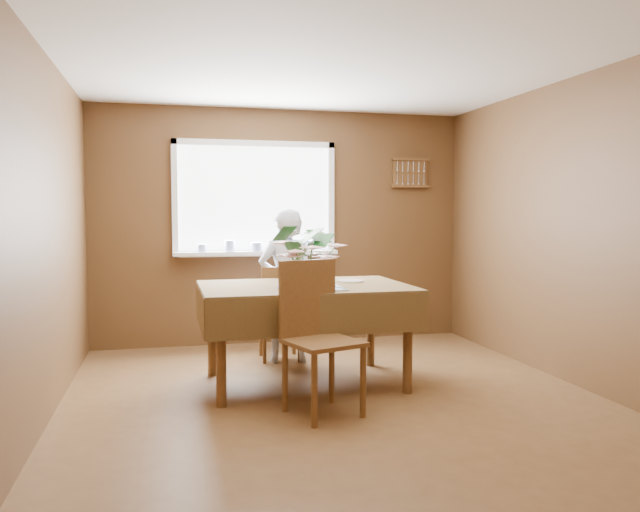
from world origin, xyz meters
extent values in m
plane|color=brown|center=(0.00, 0.00, 0.00)|extent=(4.50, 4.50, 0.00)
plane|color=white|center=(0.00, 0.00, 2.50)|extent=(4.50, 4.50, 0.00)
plane|color=brown|center=(0.00, 2.25, 1.25)|extent=(4.00, 0.00, 4.00)
plane|color=brown|center=(0.00, -2.25, 1.25)|extent=(4.00, 0.00, 4.00)
plane|color=brown|center=(-2.00, 0.00, 1.25)|extent=(0.00, 4.50, 4.50)
plane|color=brown|center=(2.00, 0.00, 1.25)|extent=(0.00, 4.50, 4.50)
cube|color=white|center=(-0.30, 2.23, 1.55)|extent=(1.60, 0.01, 1.10)
cube|color=white|center=(-0.30, 2.22, 2.13)|extent=(1.72, 0.06, 0.06)
cube|color=white|center=(-0.30, 2.22, 0.97)|extent=(1.72, 0.06, 0.06)
cube|color=white|center=(-1.13, 2.22, 1.55)|extent=(0.06, 0.06, 1.22)
cube|color=white|center=(0.53, 2.22, 1.55)|extent=(0.06, 0.06, 1.22)
cube|color=white|center=(-0.30, 2.15, 0.98)|extent=(1.72, 0.20, 0.04)
cylinder|color=white|center=(-0.86, 2.13, 1.04)|extent=(0.09, 0.09, 0.08)
cylinder|color=white|center=(-0.58, 2.13, 1.06)|extent=(0.11, 0.11, 0.12)
cylinder|color=white|center=(-0.30, 2.13, 1.05)|extent=(0.12, 0.12, 0.09)
cylinder|color=white|center=(-0.02, 2.13, 1.06)|extent=(0.10, 0.10, 0.13)
cylinder|color=white|center=(0.26, 2.13, 1.05)|extent=(0.11, 0.11, 0.10)
cube|color=brown|center=(1.45, 2.23, 1.85)|extent=(0.40, 0.03, 0.30)
cube|color=brown|center=(1.45, 2.21, 2.00)|extent=(0.44, 0.04, 0.03)
cube|color=brown|center=(1.45, 2.21, 1.70)|extent=(0.44, 0.04, 0.03)
cylinder|color=brown|center=(-0.85, 0.10, 0.38)|extent=(0.08, 0.08, 0.76)
cylinder|color=brown|center=(0.59, 0.10, 0.38)|extent=(0.08, 0.08, 0.76)
cylinder|color=brown|center=(-0.85, 1.00, 0.38)|extent=(0.08, 0.08, 0.76)
cylinder|color=brown|center=(0.59, 1.00, 0.38)|extent=(0.08, 0.08, 0.76)
cube|color=brown|center=(-0.13, 0.55, 0.78)|extent=(1.61, 1.08, 0.04)
cube|color=#463319|center=(-0.13, 0.55, 0.81)|extent=(1.68, 1.14, 0.01)
cube|color=#463319|center=(-0.13, -0.02, 0.65)|extent=(1.67, 0.02, 0.30)
cube|color=#463319|center=(-0.13, 1.12, 0.65)|extent=(1.67, 0.02, 0.30)
cube|color=#463319|center=(-0.97, 0.55, 0.65)|extent=(0.02, 1.14, 0.30)
cube|color=#463319|center=(0.71, 0.55, 0.65)|extent=(0.02, 1.14, 0.30)
cube|color=#4BABD5|center=(-0.13, 0.28, 0.82)|extent=(0.48, 0.36, 0.01)
cylinder|color=brown|center=(0.00, 1.62, 0.21)|extent=(0.04, 0.04, 0.41)
cylinder|color=brown|center=(-0.33, 1.64, 0.21)|extent=(0.04, 0.04, 0.41)
cylinder|color=brown|center=(-0.02, 1.29, 0.21)|extent=(0.04, 0.04, 0.41)
cylinder|color=brown|center=(-0.35, 1.31, 0.21)|extent=(0.04, 0.04, 0.41)
cube|color=brown|center=(-0.17, 1.46, 0.43)|extent=(0.40, 0.40, 0.03)
cube|color=brown|center=(-0.18, 1.29, 0.67)|extent=(0.39, 0.05, 0.46)
cylinder|color=brown|center=(-0.29, -0.49, 0.25)|extent=(0.04, 0.04, 0.49)
cylinder|color=brown|center=(0.08, -0.37, 0.25)|extent=(0.04, 0.04, 0.49)
cylinder|color=brown|center=(-0.42, -0.12, 0.25)|extent=(0.04, 0.04, 0.49)
cylinder|color=brown|center=(-0.04, 0.00, 0.25)|extent=(0.04, 0.04, 0.49)
cube|color=brown|center=(-0.17, -0.24, 0.51)|extent=(0.58, 0.58, 0.03)
cube|color=brown|center=(-0.24, -0.04, 0.79)|extent=(0.44, 0.17, 0.55)
imported|color=white|center=(-0.13, 1.32, 0.72)|extent=(0.55, 0.38, 1.44)
cylinder|color=white|center=(-0.18, 0.27, 0.88)|extent=(0.10, 0.10, 0.13)
cylinder|color=#33662D|center=(-0.18, 0.27, 0.98)|extent=(0.06, 0.06, 0.09)
cylinder|color=white|center=(0.30, 0.68, 0.82)|extent=(0.27, 0.27, 0.01)
cube|color=silver|center=(0.07, 0.27, 0.83)|extent=(0.10, 0.23, 0.00)
camera|label=1|loc=(-1.20, -4.37, 1.40)|focal=35.00mm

